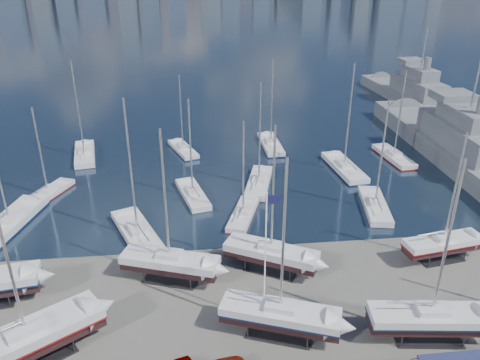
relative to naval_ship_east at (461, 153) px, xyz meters
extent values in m
plane|color=#605E59|center=(-36.37, -30.10, -1.67)|extent=(1400.00, 1400.00, 0.00)
cube|color=#1B293E|center=(-36.37, 279.90, -1.82)|extent=(1400.00, 600.00, 0.40)
cube|color=#2D2D33|center=(-54.80, -34.40, -1.59)|extent=(6.92, 5.96, 0.16)
cube|color=black|center=(-54.80, -34.40, -0.01)|extent=(11.18, 8.70, 0.93)
cube|color=silver|center=(-54.80, -34.40, 0.92)|extent=(11.45, 9.11, 0.93)
cube|color=maroon|center=(-54.80, -34.40, 0.49)|extent=(11.56, 9.20, 0.19)
cube|color=silver|center=(-54.80, -34.40, 1.63)|extent=(3.49, 3.22, 0.50)
cylinder|color=#B2B2B7|center=(-54.80, -34.40, 9.20)|extent=(0.22, 0.22, 15.64)
cube|color=#2D2D33|center=(-44.17, -25.11, -1.59)|extent=(5.79, 4.05, 0.16)
cube|color=black|center=(-44.17, -25.11, -0.09)|extent=(9.81, 5.38, 0.77)
cube|color=silver|center=(-44.17, -25.11, 0.68)|extent=(9.95, 5.76, 0.77)
cube|color=silver|center=(-44.17, -25.11, 1.31)|extent=(2.80, 2.33, 0.50)
cylinder|color=#B2B2B7|center=(-44.17, -25.11, 7.54)|extent=(0.22, 0.22, 12.96)
cube|color=#2D2D33|center=(-34.93, -33.69, -1.59)|extent=(5.97, 4.26, 0.16)
cube|color=black|center=(-34.93, -33.69, -0.08)|extent=(10.08, 5.71, 0.79)
cube|color=silver|center=(-34.93, -33.69, 0.71)|extent=(10.22, 6.10, 0.79)
cube|color=#0D1D43|center=(-34.93, -33.69, 0.35)|extent=(10.32, 6.16, 0.16)
cube|color=silver|center=(-34.93, -33.69, 1.36)|extent=(2.90, 2.43, 0.50)
cylinder|color=#B2B2B7|center=(-34.93, -33.69, 7.78)|extent=(0.22, 0.22, 13.34)
cube|color=#2D2D33|center=(-34.12, -24.63, -1.59)|extent=(5.71, 4.60, 0.16)
cube|color=black|center=(-34.12, -24.63, -0.09)|extent=(9.37, 6.54, 0.76)
cube|color=silver|center=(-34.12, -24.63, 0.66)|extent=(9.56, 6.89, 0.76)
cube|color=silver|center=(-34.12, -24.63, 1.29)|extent=(2.84, 2.53, 0.50)
cylinder|color=#B2B2B7|center=(-34.12, -24.63, 7.43)|extent=(0.22, 0.22, 12.77)
cube|color=#2D2D33|center=(-22.77, -35.48, -1.59)|extent=(5.74, 3.15, 0.16)
cube|color=black|center=(-22.77, -35.48, -0.07)|extent=(10.17, 3.55, 0.80)
cube|color=silver|center=(-22.77, -35.48, 0.72)|extent=(10.22, 3.96, 0.80)
cube|color=#0D1D43|center=(-22.77, -35.48, 0.36)|extent=(10.32, 4.00, 0.16)
cube|color=silver|center=(-22.77, -35.48, 1.37)|extent=(2.67, 1.96, 0.50)
cylinder|color=#B2B2B7|center=(-22.77, -35.48, 7.84)|extent=(0.22, 0.22, 13.44)
cube|color=#2D2D33|center=(-15.95, -24.69, -1.59)|extent=(5.00, 2.89, 0.16)
cube|color=black|center=(-15.95, -24.69, -0.13)|extent=(8.79, 3.39, 0.69)
cube|color=silver|center=(-15.95, -24.69, 0.56)|extent=(8.85, 3.74, 0.69)
cube|color=maroon|center=(-15.95, -24.69, 0.24)|extent=(8.94, 3.78, 0.14)
cube|color=silver|center=(-15.95, -24.69, 1.15)|extent=(2.35, 1.77, 0.50)
cylinder|color=#B2B2B7|center=(-15.95, -24.69, 6.69)|extent=(0.22, 0.22, 11.58)
cube|color=black|center=(-63.42, -12.75, -2.02)|extent=(5.64, 12.61, 0.98)
cube|color=silver|center=(-63.42, -12.75, -1.03)|extent=(6.14, 12.73, 0.98)
cube|color=#0D1D43|center=(-63.42, -12.75, -1.49)|extent=(6.20, 12.86, 0.20)
cube|color=silver|center=(-63.42, -12.75, -0.29)|extent=(2.71, 3.46, 0.50)
cube|color=black|center=(-61.00, -4.91, -1.90)|extent=(5.29, 8.65, 0.68)
cube|color=silver|center=(-61.00, -4.91, -1.21)|extent=(5.62, 8.79, 0.68)
cube|color=maroon|center=(-61.00, -4.91, -1.53)|extent=(5.67, 8.88, 0.14)
cube|color=silver|center=(-61.00, -4.91, -0.62)|extent=(2.17, 2.53, 0.50)
cylinder|color=#B2B2B7|center=(-61.00, -4.91, 4.90)|extent=(0.22, 0.22, 11.54)
cube|color=black|center=(-58.81, 9.03, -1.97)|extent=(4.44, 10.99, 0.86)
cube|color=silver|center=(-58.81, 9.03, -1.11)|extent=(4.88, 11.07, 0.86)
cube|color=silver|center=(-58.81, 9.03, -0.43)|extent=(2.25, 2.96, 0.50)
cylinder|color=#B2B2B7|center=(-58.81, 9.03, 6.54)|extent=(0.22, 0.22, 14.45)
cube|color=black|center=(-48.13, -16.79, -1.98)|extent=(6.77, 11.47, 0.90)
cube|color=silver|center=(-48.13, -16.79, -1.08)|extent=(7.21, 11.65, 0.90)
cube|color=#0D1D43|center=(-48.13, -16.79, -1.50)|extent=(7.28, 11.77, 0.18)
cube|color=silver|center=(-48.13, -16.79, -0.38)|extent=(2.83, 3.33, 0.50)
cylinder|color=#B2B2B7|center=(-48.13, -16.79, 7.00)|extent=(0.22, 0.22, 15.25)
cube|color=black|center=(-41.72, -7.35, -1.92)|extent=(4.38, 9.60, 0.75)
cube|color=silver|center=(-41.72, -7.35, -1.17)|extent=(4.77, 9.69, 0.75)
cube|color=silver|center=(-41.72, -7.35, -0.55)|extent=(2.08, 2.64, 0.50)
cylinder|color=#B2B2B7|center=(-41.72, -7.35, 5.50)|extent=(0.22, 0.22, 12.61)
cube|color=black|center=(-43.02, 9.62, -1.91)|extent=(4.93, 9.03, 0.71)
cube|color=silver|center=(-43.02, 9.62, -1.20)|extent=(5.28, 9.15, 0.71)
cube|color=#0D1D43|center=(-43.02, 9.62, -1.52)|extent=(5.33, 9.24, 0.14)
cube|color=silver|center=(-43.02, 9.62, -0.60)|extent=(2.14, 2.58, 0.50)
cylinder|color=#B2B2B7|center=(-43.02, 9.62, 5.12)|extent=(0.22, 0.22, 11.93)
cube|color=black|center=(-35.64, -13.51, -1.90)|extent=(4.72, 8.75, 0.68)
cube|color=silver|center=(-35.64, -13.51, -1.21)|extent=(5.06, 8.87, 0.68)
cube|color=maroon|center=(-35.64, -13.51, -1.53)|extent=(5.11, 8.96, 0.14)
cube|color=silver|center=(-35.64, -13.51, -0.62)|extent=(2.06, 2.49, 0.50)
cylinder|color=#B2B2B7|center=(-35.64, -13.51, 4.90)|extent=(0.22, 0.22, 11.55)
cube|color=black|center=(-32.40, -4.71, -1.95)|extent=(5.01, 10.46, 0.81)
cube|color=silver|center=(-32.40, -4.71, -1.13)|extent=(5.42, 10.57, 0.81)
cube|color=silver|center=(-32.40, -4.71, -0.48)|extent=(2.32, 2.90, 0.50)
cylinder|color=#B2B2B7|center=(-32.40, -4.71, 6.14)|extent=(0.22, 0.22, 13.74)
cube|color=black|center=(-28.19, 10.20, -1.95)|extent=(2.66, 10.32, 0.82)
cube|color=silver|center=(-28.19, 10.20, -1.13)|extent=(3.09, 10.33, 0.82)
cube|color=#0D1D43|center=(-28.19, 10.20, -1.51)|extent=(3.13, 10.44, 0.16)
cube|color=silver|center=(-28.19, 10.20, -0.47)|extent=(1.78, 2.60, 0.50)
cylinder|color=#B2B2B7|center=(-28.19, 10.20, 6.22)|extent=(0.22, 0.22, 13.87)
cube|color=black|center=(-18.74, -13.14, -1.94)|extent=(4.14, 10.11, 0.79)
cube|color=silver|center=(-18.74, -13.14, -1.15)|extent=(4.54, 10.19, 0.79)
cube|color=silver|center=(-18.74, -13.14, -0.51)|extent=(2.08, 2.73, 0.50)
cylinder|color=#B2B2B7|center=(-18.74, -13.14, 5.89)|extent=(0.22, 0.22, 13.30)
cube|color=black|center=(-18.88, -0.93, -1.98)|extent=(3.69, 11.33, 0.89)
cube|color=silver|center=(-18.88, -0.93, -1.09)|extent=(4.16, 11.38, 0.89)
cube|color=#0D1D43|center=(-18.88, -0.93, -1.50)|extent=(4.20, 11.49, 0.18)
cube|color=silver|center=(-18.88, -0.93, -0.39)|extent=(2.13, 2.95, 0.50)
cylinder|color=#B2B2B7|center=(-18.88, -0.93, 6.87)|extent=(0.22, 0.22, 15.03)
cube|color=black|center=(-9.56, 2.70, -1.94)|extent=(3.31, 10.01, 0.79)
cube|color=silver|center=(-9.56, 2.70, -1.15)|extent=(3.72, 10.05, 0.79)
cube|color=maroon|center=(-9.56, 2.70, -1.51)|extent=(3.76, 10.15, 0.16)
cube|color=silver|center=(-9.56, 2.70, -0.51)|extent=(1.89, 2.61, 0.50)
cylinder|color=#B2B2B7|center=(-9.56, 2.70, 5.87)|extent=(0.22, 0.22, 13.26)
cube|color=slate|center=(0.00, -0.07, -1.15)|extent=(9.19, 52.85, 4.75)
cube|color=slate|center=(0.00, -0.07, 3.02)|extent=(7.01, 18.55, 3.60)
cube|color=slate|center=(0.00, -0.07, 6.02)|extent=(5.21, 10.62, 2.40)
cube|color=slate|center=(0.07, 5.20, 7.72)|extent=(5.98, 5.36, 1.20)
cylinder|color=#B2B2B7|center=(0.00, -0.07, 11.22)|extent=(0.30, 0.30, 8.00)
cube|color=slate|center=(7.60, 31.70, -1.23)|extent=(9.63, 43.69, 3.90)
cube|color=slate|center=(7.60, 31.70, 2.52)|extent=(6.49, 15.49, 3.60)
cube|color=slate|center=(7.60, 31.70, 5.52)|extent=(4.70, 8.91, 2.40)
cube|color=slate|center=(7.32, 36.03, 7.22)|extent=(5.12, 4.63, 1.20)
cylinder|color=#B2B2B7|center=(7.60, 31.70, 10.72)|extent=(0.30, 0.30, 8.00)
cylinder|color=white|center=(-36.01, -32.01, 4.62)|extent=(0.12, 0.12, 12.59)
cube|color=#13133C|center=(-35.48, -32.01, 10.29)|extent=(1.05, 0.05, 0.73)
camera|label=1|loc=(-41.52, -63.47, 26.75)|focal=35.00mm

